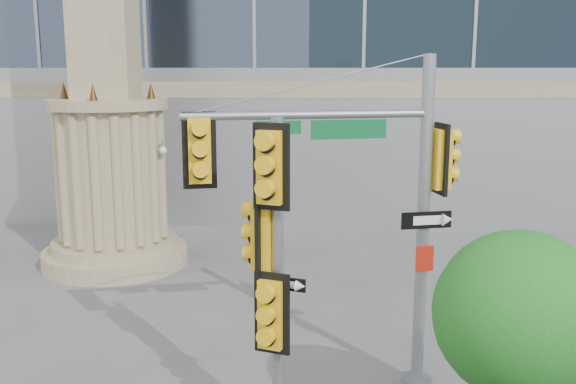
{
  "coord_description": "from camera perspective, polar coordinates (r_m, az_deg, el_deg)",
  "views": [
    {
      "loc": [
        -0.16,
        -10.04,
        5.99
      ],
      "look_at": [
        -0.47,
        2.0,
        3.66
      ],
      "focal_mm": 40.0,
      "sensor_mm": 36.0,
      "label": 1
    }
  ],
  "objects": [
    {
      "name": "street_tree",
      "position": [
        9.7,
        20.02,
        -10.79
      ],
      "size": [
        2.45,
        2.39,
        3.81
      ],
      "color": "gray",
      "rests_on": "ground"
    },
    {
      "name": "secondary_signal_pole",
      "position": [
        10.06,
        -1.49,
        -5.76
      ],
      "size": [
        0.9,
        0.86,
        5.28
      ],
      "rotation": [
        0.0,
        0.0,
        -0.35
      ],
      "color": "slate",
      "rests_on": "ground"
    },
    {
      "name": "main_signal_pole",
      "position": [
        11.55,
        6.89,
        0.28
      ],
      "size": [
        4.79,
        1.44,
        6.24
      ],
      "rotation": [
        0.0,
        0.0,
        0.21
      ],
      "color": "slate",
      "rests_on": "ground"
    },
    {
      "name": "monument",
      "position": [
        19.92,
        -15.8,
        9.18
      ],
      "size": [
        4.4,
        4.4,
        16.6
      ],
      "color": "gray",
      "rests_on": "ground"
    }
  ]
}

